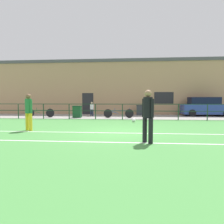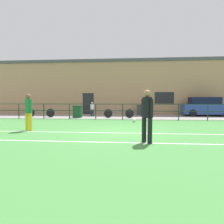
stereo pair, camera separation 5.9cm
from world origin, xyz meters
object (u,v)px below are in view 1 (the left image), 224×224
at_px(player_goalkeeper, 148,113).
at_px(trash_bin_0, 77,112).
at_px(bicycle_parked_0, 119,113).
at_px(player_striker, 29,110).
at_px(bicycle_parked_1, 40,113).
at_px(trash_bin_1, 140,110).
at_px(soccer_ball_match, 134,120).
at_px(spectator_child, 92,108).
at_px(parked_car_red, 205,107).

relative_size(player_goalkeeper, trash_bin_0, 1.88).
xyz_separation_m(bicycle_parked_0, trash_bin_0, (-3.31, -0.10, 0.12)).
bearing_deg(player_striker, bicycle_parked_0, -91.90).
bearing_deg(bicycle_parked_1, trash_bin_1, 19.81).
height_order(bicycle_parked_1, trash_bin_0, trash_bin_0).
bearing_deg(soccer_ball_match, spectator_child, 130.50).
bearing_deg(parked_car_red, trash_bin_1, 176.49).
relative_size(parked_car_red, bicycle_parked_0, 1.74).
bearing_deg(bicycle_parked_1, player_goalkeeper, -49.27).
relative_size(player_goalkeeper, spectator_child, 1.44).
height_order(player_goalkeeper, player_striker, player_goalkeeper).
height_order(player_striker, parked_car_red, player_striker).
bearing_deg(player_striker, trash_bin_1, -92.79).
distance_m(player_goalkeeper, player_striker, 5.82).
height_order(soccer_ball_match, spectator_child, spectator_child).
bearing_deg(soccer_ball_match, trash_bin_0, 148.27).
relative_size(parked_car_red, trash_bin_1, 4.41).
bearing_deg(parked_car_red, bicycle_parked_0, -160.78).
bearing_deg(parked_car_red, spectator_child, -172.36).
height_order(bicycle_parked_0, bicycle_parked_1, bicycle_parked_1).
bearing_deg(bicycle_parked_0, trash_bin_0, -178.28).
relative_size(bicycle_parked_1, trash_bin_0, 2.53).
distance_m(parked_car_red, bicycle_parked_0, 8.01).
xyz_separation_m(player_goalkeeper, soccer_ball_match, (-0.38, 6.43, -0.89)).
relative_size(player_striker, trash_bin_0, 1.82).
bearing_deg(bicycle_parked_1, spectator_child, 17.71).
xyz_separation_m(player_striker, spectator_child, (1.41, 8.30, -0.26)).
distance_m(player_striker, parked_car_red, 14.90).
distance_m(soccer_ball_match, bicycle_parked_0, 3.11).
xyz_separation_m(spectator_child, bicycle_parked_0, (2.39, -1.30, -0.35)).
xyz_separation_m(spectator_child, trash_bin_0, (-0.92, -1.40, -0.22)).
bearing_deg(bicycle_parked_0, parked_car_red, 19.22).
height_order(player_striker, spectator_child, player_striker).
bearing_deg(bicycle_parked_1, parked_car_red, 10.64).
bearing_deg(trash_bin_0, bicycle_parked_0, 1.72).
distance_m(bicycle_parked_1, trash_bin_1, 8.81).
xyz_separation_m(parked_car_red, bicycle_parked_1, (-14.01, -2.63, -0.42)).
distance_m(player_striker, bicycle_parked_1, 7.51).
relative_size(player_striker, bicycle_parked_0, 0.73).
distance_m(player_striker, trash_bin_0, 6.94).
bearing_deg(spectator_child, parked_car_red, -153.05).
bearing_deg(bicycle_parked_0, spectator_child, 151.50).
height_order(spectator_child, bicycle_parked_0, spectator_child).
distance_m(bicycle_parked_0, trash_bin_0, 3.32).
xyz_separation_m(soccer_ball_match, spectator_child, (-3.56, 4.17, 0.60)).
bearing_deg(player_goalkeeper, bicycle_parked_0, 146.20).
xyz_separation_m(spectator_child, bicycle_parked_1, (-4.07, -1.30, -0.34)).
height_order(bicycle_parked_1, trash_bin_1, trash_bin_1).
height_order(player_striker, bicycle_parked_1, player_striker).
bearing_deg(soccer_ball_match, trash_bin_1, 83.61).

